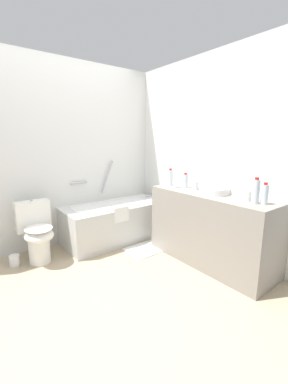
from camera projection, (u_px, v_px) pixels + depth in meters
The scene contains 17 objects.
ground_plane at pixel (105, 285), 2.47m from camera, with size 4.02×4.02×0.00m, color tan.
wall_back_tiled at pixel (53, 155), 3.25m from camera, with size 3.42×0.10×2.44m, color silver.
wall_right_mirror at pixel (210, 155), 3.14m from camera, with size 0.10×2.97×2.44m, color silver.
bathtub at pixel (117, 220), 3.58m from camera, with size 1.49×0.67×1.11m.
toilet at pixel (37, 232), 2.89m from camera, with size 0.38×0.52×0.72m.
vanity_counter at pixel (211, 228), 2.87m from camera, with size 0.56×1.48×0.83m, color gray.
sink_basin at pixel (214, 190), 2.75m from camera, with size 0.32×0.32×0.07m, color white.
sink_faucet at pixel (225, 189), 2.87m from camera, with size 0.11×0.15×0.07m.
water_bottle_0 at pixel (170, 178), 3.21m from camera, with size 0.06×0.06×0.22m.
water_bottle_1 at pixel (256, 191), 2.30m from camera, with size 0.07×0.07×0.25m.
water_bottle_2 at pixel (185, 181), 3.07m from camera, with size 0.06×0.06×0.19m.
water_bottle_3 at pixel (265, 194), 2.28m from camera, with size 0.06×0.06×0.21m.
drinking_glass_0 at pixel (195, 185), 2.96m from camera, with size 0.08×0.08×0.10m, color white.
drinking_glass_1 at pixel (247, 196), 2.40m from camera, with size 0.08×0.08×0.10m, color white.
soap_dish at pixel (176, 187), 3.09m from camera, with size 0.09×0.06×0.02m, color white.
bath_mat at pixel (148, 248), 3.28m from camera, with size 0.58×0.38×0.01m, color white.
toilet_paper_roll at pixel (15, 260), 2.83m from camera, with size 0.11×0.11×0.13m, color white.
Camera 1 is at (-1.04, -2.00, 1.42)m, focal length 23.13 mm.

